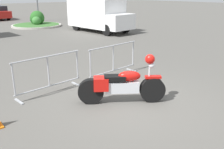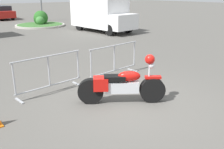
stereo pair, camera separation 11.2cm
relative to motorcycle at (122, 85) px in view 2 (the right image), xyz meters
The scene contains 7 objects.
ground_plane 0.52m from the motorcycle, 46.51° to the right, with size 120.00×120.00×0.00m, color #54514C.
motorcycle is the anchor object (origin of this frame).
crowd_barrier_near 2.11m from the motorcycle, 123.26° to the left, with size 2.06×0.61×1.07m.
crowd_barrier_far 2.11m from the motorcycle, 56.73° to the left, with size 2.06×0.61×1.07m.
delivery_van 12.20m from the motorcycle, 57.00° to the left, with size 2.40×5.16×2.31m.
parked_car_red 23.36m from the motorcycle, 81.94° to the left, with size 1.83×4.08×1.36m.
planter_island 16.41m from the motorcycle, 74.41° to the left, with size 3.98×3.98×1.22m.
Camera 2 is at (-3.94, -4.35, 2.71)m, focal length 40.00 mm.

